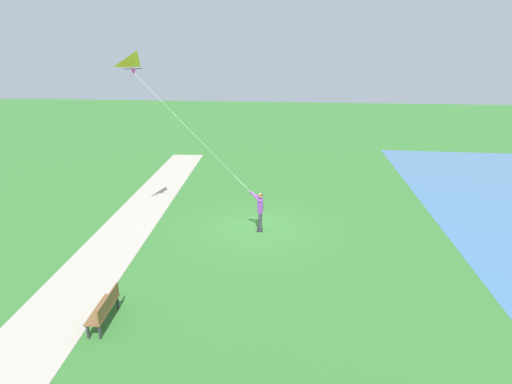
% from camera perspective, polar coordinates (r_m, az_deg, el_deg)
% --- Properties ---
extents(ground_plane, '(120.00, 120.00, 0.00)m').
position_cam_1_polar(ground_plane, '(17.71, 0.29, -5.29)').
color(ground_plane, '#33702D').
extents(walkway_path, '(6.11, 32.06, 0.02)m').
position_cam_1_polar(walkway_path, '(17.59, -19.36, -6.52)').
color(walkway_path, '#ADA393').
rests_on(walkway_path, ground).
extents(person_kite_flyer, '(0.62, 0.52, 1.83)m').
position_cam_1_polar(person_kite_flyer, '(17.11, 0.56, -2.36)').
color(person_kite_flyer, '#232328').
rests_on(person_kite_flyer, ground).
extents(flying_kite, '(4.84, 1.48, 5.71)m').
position_cam_1_polar(flying_kite, '(17.08, -16.63, 17.35)').
color(flying_kite, yellow).
extents(park_bench_near_walkway, '(0.61, 1.54, 0.88)m').
position_cam_1_polar(park_bench_near_walkway, '(12.29, -20.97, -15.29)').
color(park_bench_near_walkway, brown).
rests_on(park_bench_near_walkway, ground).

